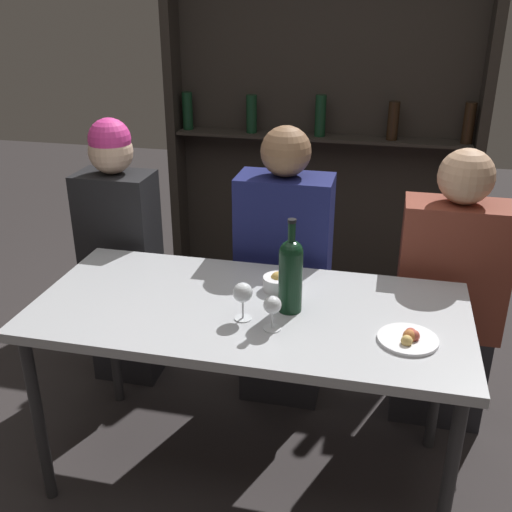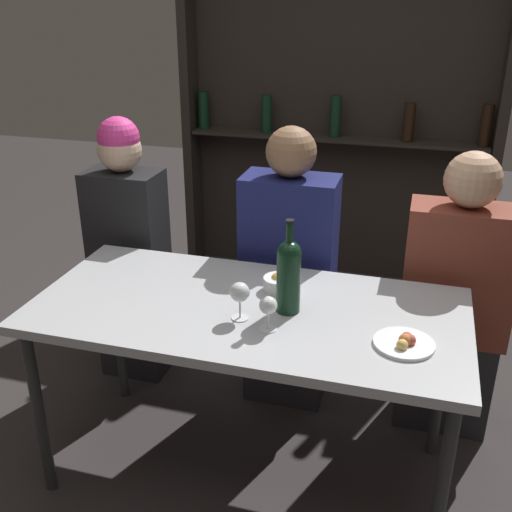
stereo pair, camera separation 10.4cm
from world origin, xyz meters
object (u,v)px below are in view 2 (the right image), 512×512
snack_bowl (278,283)px  seated_person_center (288,279)px  wine_bottle (289,273)px  food_plate_0 (405,343)px  wine_glass_1 (268,307)px  seated_person_left (129,255)px  seated_person_right (454,306)px  wine_glass_0 (241,293)px

snack_bowl → seated_person_center: size_ratio=0.09×
wine_bottle → food_plate_0: size_ratio=1.75×
wine_glass_1 → food_plate_0: 0.45m
wine_glass_1 → food_plate_0: wine_glass_1 is taller
wine_bottle → seated_person_left: size_ratio=0.26×
wine_glass_1 → seated_person_left: size_ratio=0.09×
food_plate_0 → seated_person_right: size_ratio=0.16×
wine_glass_0 → food_plate_0: 0.56m
wine_glass_1 → snack_bowl: 0.29m
seated_person_left → seated_person_center: size_ratio=1.00×
food_plate_0 → seated_person_right: bearing=74.3°
wine_bottle → wine_glass_0: bearing=-145.5°
wine_bottle → seated_person_right: seated_person_right is taller
wine_bottle → wine_glass_1: (-0.03, -0.14, -0.06)m
seated_person_center → snack_bowl: bearing=-82.8°
wine_bottle → seated_person_center: 0.62m
seated_person_left → seated_person_right: size_ratio=1.04×
wine_bottle → seated_person_left: (-0.90, 0.53, -0.27)m
snack_bowl → food_plate_0: bearing=-29.0°
wine_glass_0 → food_plate_0: bearing=-2.4°
wine_glass_0 → seated_person_left: bearing=140.2°
wine_glass_1 → food_plate_0: bearing=2.7°
wine_glass_1 → seated_person_center: 0.72m
food_plate_0 → snack_bowl: size_ratio=1.71×
seated_person_left → seated_person_right: bearing=0.0°
snack_bowl → seated_person_right: 0.79m
seated_person_center → seated_person_left: bearing=-180.0°
wine_bottle → seated_person_left: bearing=149.4°
wine_glass_0 → wine_glass_1: 0.12m
food_plate_0 → snack_bowl: snack_bowl is taller
wine_bottle → food_plate_0: 0.45m
food_plate_0 → wine_glass_1: bearing=-177.3°
wine_bottle → wine_glass_1: bearing=-103.8°
wine_glass_0 → seated_person_center: 0.67m
snack_bowl → seated_person_center: 0.42m
food_plate_0 → seated_person_center: (-0.53, 0.65, -0.15)m
wine_glass_0 → snack_bowl: 0.26m
seated_person_right → food_plate_0: bearing=-105.7°
wine_glass_0 → seated_person_right: 1.01m
wine_glass_0 → seated_person_left: 1.01m
seated_person_center → wine_bottle: bearing=-77.3°
wine_glass_0 → food_plate_0: wine_glass_0 is taller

